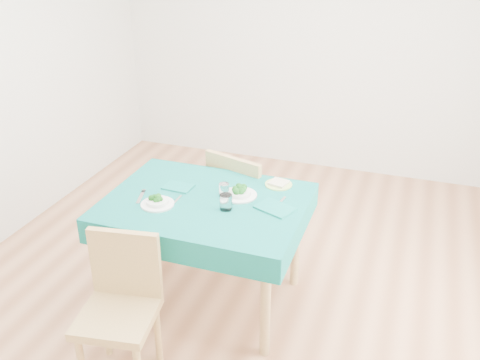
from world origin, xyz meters
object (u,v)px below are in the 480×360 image
(bowl_near, at_px, (157,201))
(bowl_far, at_px, (239,191))
(side_plate, at_px, (279,184))
(chair_near, at_px, (116,307))
(table, at_px, (207,252))
(chair_far, at_px, (250,183))

(bowl_near, bearing_deg, bowl_far, 32.61)
(bowl_near, xyz_separation_m, side_plate, (0.62, 0.50, -0.03))
(chair_near, relative_size, bowl_far, 4.41)
(table, relative_size, side_plate, 6.90)
(chair_near, height_order, bowl_far, chair_near)
(table, relative_size, bowl_far, 5.49)
(table, height_order, chair_near, chair_near)
(chair_far, height_order, side_plate, chair_far)
(chair_near, distance_m, side_plate, 1.30)
(chair_near, xyz_separation_m, bowl_near, (-0.07, 0.64, 0.30))
(table, relative_size, chair_near, 1.24)
(bowl_far, bearing_deg, table, -145.59)
(chair_near, bearing_deg, table, 67.87)
(chair_far, bearing_deg, chair_near, 97.16)
(chair_far, relative_size, side_plate, 6.43)
(table, xyz_separation_m, side_plate, (0.37, 0.35, 0.38))
(table, xyz_separation_m, bowl_far, (0.18, 0.12, 0.41))
(chair_far, distance_m, bowl_near, 0.92)
(table, relative_size, chair_far, 1.07)
(table, relative_size, bowl_near, 5.99)
(bowl_near, bearing_deg, chair_near, -84.13)
(chair_near, relative_size, side_plate, 5.55)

